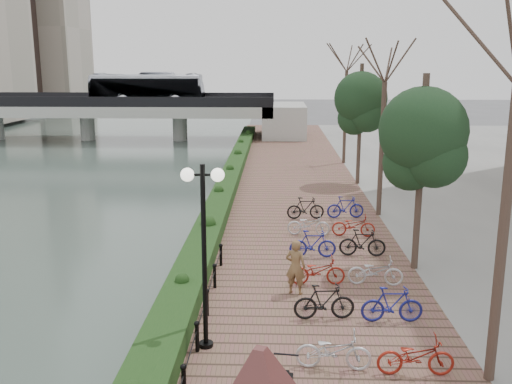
{
  "coord_description": "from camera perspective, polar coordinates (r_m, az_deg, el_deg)",
  "views": [
    {
      "loc": [
        3.26,
        -9.53,
        7.3
      ],
      "look_at": [
        2.43,
        13.88,
        2.0
      ],
      "focal_mm": 40.0,
      "sensor_mm": 36.0,
      "label": 1
    }
  ],
  "objects": [
    {
      "name": "bridge",
      "position": [
        57.26,
        -15.44,
        8.36
      ],
      "size": [
        36.0,
        10.77,
        6.5
      ],
      "color": "#AFAFA9",
      "rests_on": "ground"
    },
    {
      "name": "promenade",
      "position": [
        27.94,
        3.48,
        -1.89
      ],
      "size": [
        8.0,
        75.0,
        0.5
      ],
      "primitive_type": "cube",
      "color": "brown",
      "rests_on": "ground"
    },
    {
      "name": "hedge",
      "position": [
        30.35,
        -3.05,
        0.36
      ],
      "size": [
        1.1,
        56.0,
        0.6
      ],
      "primitive_type": "cube",
      "color": "#183714",
      "rests_on": "promenade"
    },
    {
      "name": "chain_fence",
      "position": [
        13.34,
        -6.52,
        -16.25
      ],
      "size": [
        0.1,
        14.1,
        0.7
      ],
      "color": "black",
      "rests_on": "promenade"
    },
    {
      "name": "street_trees",
      "position": [
        23.0,
        13.91,
        3.33
      ],
      "size": [
        3.2,
        37.12,
        6.8
      ],
      "color": "#3D2F24",
      "rests_on": "promenade"
    },
    {
      "name": "lamppost",
      "position": [
        13.36,
        -5.29,
        -2.46
      ],
      "size": [
        1.02,
        0.32,
        4.55
      ],
      "color": "black",
      "rests_on": "promenade"
    },
    {
      "name": "pedestrian",
      "position": [
        17.24,
        3.98,
        -7.47
      ],
      "size": [
        0.71,
        0.57,
        1.7
      ],
      "primitive_type": "imported",
      "rotation": [
        0.0,
        0.0,
        2.85
      ],
      "color": "brown",
      "rests_on": "promenade"
    },
    {
      "name": "bicycle_parking",
      "position": [
        19.37,
        8.6,
        -6.47
      ],
      "size": [
        2.4,
        14.69,
        1.0
      ],
      "color": "silver",
      "rests_on": "promenade"
    }
  ]
}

